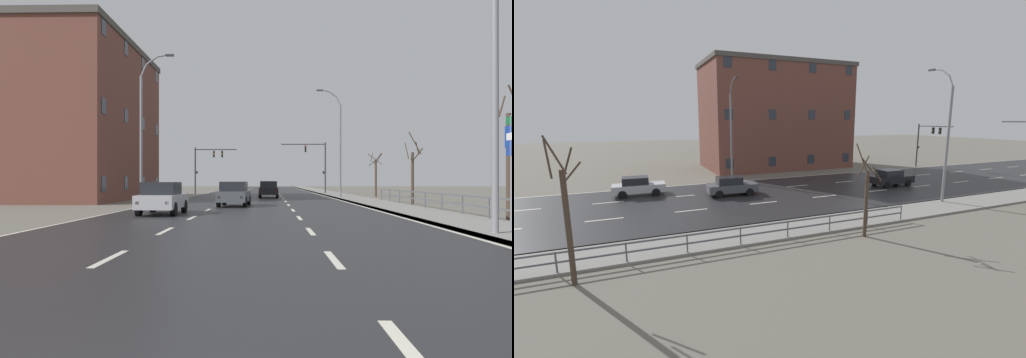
# 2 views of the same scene
# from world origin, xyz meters

# --- Properties ---
(ground_plane) EXTENTS (160.00, 160.00, 0.12)m
(ground_plane) POSITION_xyz_m (0.00, 48.00, -0.06)
(ground_plane) COLOR #666056
(road_asphalt_strip) EXTENTS (14.00, 120.00, 0.03)m
(road_asphalt_strip) POSITION_xyz_m (0.00, 60.00, 0.01)
(road_asphalt_strip) COLOR #232326
(road_asphalt_strip) RESTS_ON ground
(sidewalk_right) EXTENTS (3.00, 120.00, 0.12)m
(sidewalk_right) POSITION_xyz_m (8.43, 60.00, 0.06)
(sidewalk_right) COLOR gray
(sidewalk_right) RESTS_ON ground
(guardrail) EXTENTS (0.07, 31.34, 1.00)m
(guardrail) POSITION_xyz_m (9.85, 19.52, 0.71)
(guardrail) COLOR #515459
(guardrail) RESTS_ON ground
(street_lamp_foreground) EXTENTS (2.87, 0.24, 11.25)m
(street_lamp_foreground) POSITION_xyz_m (7.41, 11.58, 5.47)
(street_lamp_foreground) COLOR slate
(street_lamp_foreground) RESTS_ON ground
(street_lamp_midground) EXTENTS (2.27, 0.24, 10.03)m
(street_lamp_midground) POSITION_xyz_m (7.46, 41.47, 4.93)
(street_lamp_midground) COLOR slate
(street_lamp_midground) RESTS_ON ground
(street_lamp_left_bank) EXTENTS (2.32, 0.24, 10.21)m
(street_lamp_left_bank) POSITION_xyz_m (-7.46, 29.52, 5.01)
(street_lamp_left_bank) COLOR slate
(street_lamp_left_bank) RESTS_ON ground
(highway_sign) EXTENTS (0.09, 0.68, 3.64)m
(highway_sign) POSITION_xyz_m (8.39, 12.24, 2.34)
(highway_sign) COLOR slate
(highway_sign) RESTS_ON ground
(traffic_signal_right) EXTENTS (5.40, 0.36, 6.27)m
(traffic_signal_right) POSITION_xyz_m (6.92, 55.44, 4.14)
(traffic_signal_right) COLOR #38383A
(traffic_signal_right) RESTS_ON ground
(traffic_signal_left) EXTENTS (5.14, 0.36, 5.65)m
(traffic_signal_left) POSITION_xyz_m (-6.60, 55.36, 3.91)
(traffic_signal_left) COLOR #38383A
(traffic_signal_left) RESTS_ON ground
(car_far_right) EXTENTS (1.88, 4.12, 1.57)m
(car_far_right) POSITION_xyz_m (-4.12, 20.40, 0.80)
(car_far_right) COLOR #B7B7BC
(car_far_right) RESTS_ON ground
(car_distant) EXTENTS (1.99, 4.18, 1.57)m
(car_distant) POSITION_xyz_m (-1.16, 27.56, 0.80)
(car_distant) COLOR #474C51
(car_distant) RESTS_ON ground
(car_far_left) EXTENTS (1.86, 4.11, 1.57)m
(car_far_left) POSITION_xyz_m (1.03, 42.61, 0.80)
(car_far_left) COLOR black
(car_far_left) RESTS_ON ground
(brick_building) EXTENTS (10.85, 18.30, 13.30)m
(brick_building) POSITION_xyz_m (-15.70, 37.88, 6.66)
(brick_building) COLOR brown
(brick_building) RESTS_ON ground
(bare_tree_near) EXTENTS (1.10, 1.14, 5.72)m
(bare_tree_near) POSITION_xyz_m (11.02, 17.67, 2.55)
(bare_tree_near) COLOR #423328
(bare_tree_near) RESTS_ON ground
(bare_tree_mid) EXTENTS (1.12, 1.26, 5.01)m
(bare_tree_mid) POSITION_xyz_m (11.15, 31.31, 2.14)
(bare_tree_mid) COLOR #423328
(bare_tree_mid) RESTS_ON ground
(bare_tree_far) EXTENTS (1.56, 1.65, 4.41)m
(bare_tree_far) POSITION_xyz_m (11.78, 45.66, 2.21)
(bare_tree_far) COLOR #423328
(bare_tree_far) RESTS_ON ground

